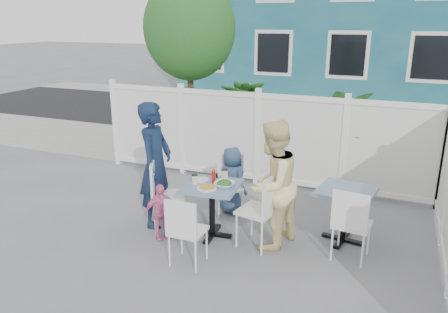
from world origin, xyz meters
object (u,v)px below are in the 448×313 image
at_px(chair_near, 185,227).
at_px(boy, 232,180).
at_px(woman, 272,185).
at_px(utility_cabinet, 181,119).
at_px(man, 156,165).
at_px(chair_left, 163,190).
at_px(spare_table, 345,201).
at_px(chair_right, 263,205).
at_px(toddler, 160,212).
at_px(chair_back, 230,180).
at_px(main_table, 212,196).

relative_size(chair_near, boy, 0.85).
bearing_deg(woman, utility_cabinet, -122.63).
relative_size(chair_near, man, 0.49).
bearing_deg(chair_left, spare_table, 80.04).
relative_size(chair_right, chair_near, 1.15).
relative_size(chair_left, woman, 0.60).
height_order(chair_right, chair_near, chair_right).
height_order(chair_left, toddler, chair_left).
bearing_deg(spare_table, woman, -152.40).
bearing_deg(toddler, chair_near, -90.01).
distance_m(chair_right, man, 1.61).
height_order(spare_table, chair_right, chair_right).
bearing_deg(chair_back, woman, 116.50).
relative_size(chair_back, toddler, 1.13).
distance_m(boy, toddler, 1.27).
distance_m(chair_left, chair_near, 1.04).
distance_m(main_table, woman, 0.83).
relative_size(man, toddler, 2.27).
bearing_deg(boy, toddler, 88.44).
height_order(chair_left, woman, woman).
bearing_deg(man, utility_cabinet, 15.38).
distance_m(utility_cabinet, boy, 3.71).
distance_m(main_table, spare_table, 1.71).
distance_m(main_table, man, 0.92).
xyz_separation_m(chair_near, boy, (-0.04, 1.61, 0.00)).
height_order(chair_right, woman, woman).
bearing_deg(boy, main_table, 116.94).
distance_m(chair_back, man, 1.16).
xyz_separation_m(utility_cabinet, boy, (2.34, -2.88, -0.12)).
relative_size(chair_near, toddler, 1.12).
bearing_deg(man, chair_near, -141.97).
height_order(chair_back, chair_near, chair_back).
xyz_separation_m(spare_table, man, (-2.50, -0.44, 0.32)).
xyz_separation_m(woman, toddler, (-1.38, -0.39, -0.43)).
bearing_deg(chair_near, toddler, 140.81).
bearing_deg(spare_table, chair_left, -166.47).
bearing_deg(toddler, spare_table, -31.07).
xyz_separation_m(chair_back, man, (-0.80, -0.76, 0.37)).
distance_m(chair_right, woman, 0.28).
height_order(main_table, woman, woman).
distance_m(chair_near, toddler, 0.78).
bearing_deg(boy, chair_right, 156.09).
xyz_separation_m(spare_table, chair_right, (-0.92, -0.55, 0.02)).
distance_m(chair_right, boy, 1.13).
bearing_deg(main_table, spare_table, 17.19).
relative_size(chair_left, man, 0.57).
xyz_separation_m(chair_right, man, (-1.58, 0.11, 0.30)).
bearing_deg(utility_cabinet, chair_back, -49.78).
bearing_deg(chair_right, chair_back, 53.80).
xyz_separation_m(spare_table, woman, (-0.85, -0.45, 0.26)).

